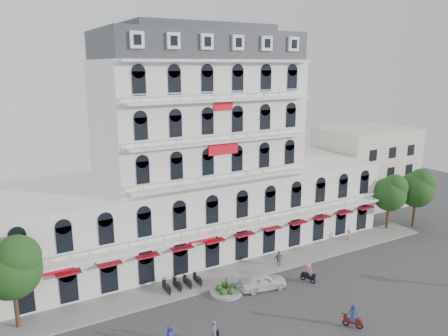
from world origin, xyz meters
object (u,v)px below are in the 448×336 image
parked_car (262,281)px  rider_center (308,272)px  rider_east (353,315)px  rider_west (214,335)px

parked_car → rider_center: 4.97m
rider_east → rider_west: bearing=37.3°
rider_west → rider_center: size_ratio=1.13×
rider_center → parked_car: bearing=-124.7°
rider_center → rider_west: bearing=-93.0°
rider_west → rider_east: size_ratio=1.05×
parked_car → rider_west: (-8.37, -5.67, 0.24)m
parked_car → rider_east: size_ratio=2.18×
parked_car → rider_east: bearing=-150.6°
parked_car → rider_center: rider_center is taller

